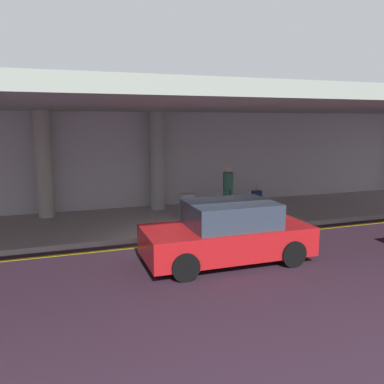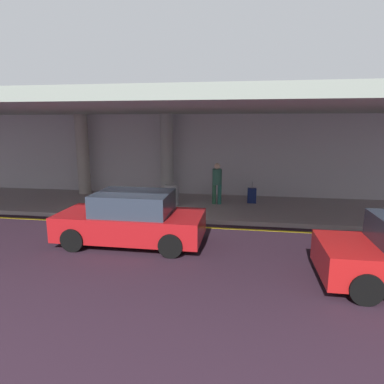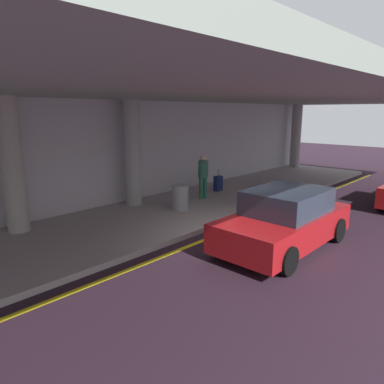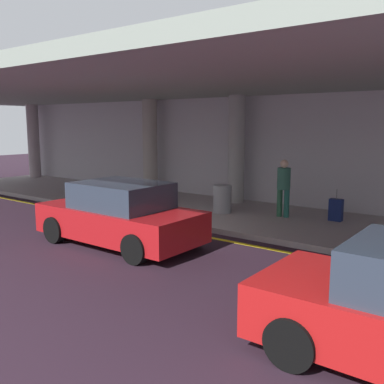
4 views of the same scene
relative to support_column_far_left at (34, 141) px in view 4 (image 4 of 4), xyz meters
name	(u,v)px [view 4 (image 4 of 4)]	position (x,y,z in m)	size (l,w,h in m)	color
ground_plane	(145,232)	(12.00, -4.59, -1.97)	(60.00, 60.00, 0.00)	#2D1C29
sidewalk	(211,211)	(12.00, -1.49, -1.90)	(26.00, 4.20, 0.15)	#A29797
lane_stripe_yellow	(160,228)	(12.00, -3.99, -1.97)	(26.00, 0.14, 0.01)	yellow
support_column_far_left	(34,141)	(0.00, 0.00, 0.00)	(0.58, 0.58, 3.65)	#A59598
support_column_left_mid	(150,146)	(8.00, 0.00, 0.00)	(0.58, 0.58, 3.65)	#A79E95
support_column_center	(236,150)	(12.00, 0.00, 0.00)	(0.58, 0.58, 3.65)	#9D9B99
ceiling_overhang	(203,87)	(12.00, -1.99, 1.97)	(28.00, 13.20, 0.30)	#8F9C8F
terminal_back_wall	(248,151)	(12.00, 0.76, -0.07)	(26.00, 0.30, 3.80)	#BBB6BD
car_red	(120,215)	(12.32, -5.78, -1.26)	(4.10, 1.92, 1.50)	#AF1619
traveler_with_luggage	(284,184)	(14.36, -1.22, -0.86)	(0.38, 0.38, 1.68)	#2C6244
suitcase_upright_primary	(336,210)	(15.77, -0.81, -1.51)	(0.36, 0.22, 0.90)	#121E52
trash_bin_steel	(222,199)	(12.59, -1.76, -1.40)	(0.56, 0.56, 0.85)	gray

